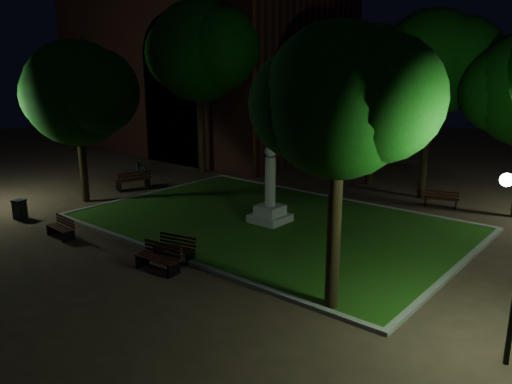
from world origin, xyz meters
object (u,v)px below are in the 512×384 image
(monument, at_px, (270,201))
(bench_west_near, at_px, (62,228))
(bench_near_right, at_px, (159,258))
(bicycle, at_px, (141,166))
(trash_bin, at_px, (20,209))
(bench_left_side, at_px, (133,181))
(bench_far_side, at_px, (441,199))
(bench_near_left, at_px, (175,248))

(monument, xyz_separation_m, bench_west_near, (-5.06, -6.39, -0.59))
(bench_near_right, bearing_deg, bicycle, 138.49)
(bench_near_right, xyz_separation_m, trash_bin, (-8.91, -0.20, 0.01))
(bench_left_side, height_order, bench_far_side, bench_left_side)
(bicycle, bearing_deg, bench_near_left, -108.54)
(bench_west_near, relative_size, bicycle, 0.91)
(monument, height_order, bench_west_near, monument)
(bench_far_side, bearing_deg, bench_west_near, 37.45)
(bench_far_side, bearing_deg, bench_near_right, 55.07)
(bench_near_left, height_order, bench_near_right, bench_near_right)
(bench_near_right, height_order, bench_far_side, bench_near_right)
(bench_near_right, bearing_deg, bench_far_side, 65.79)
(bench_near_left, relative_size, bench_left_side, 0.81)
(bench_west_near, bearing_deg, bench_near_right, 6.81)
(bicycle, bearing_deg, trash_bin, -143.99)
(bench_near_right, bearing_deg, trash_bin, 175.32)
(bench_far_side, relative_size, bicycle, 1.01)
(bicycle, bearing_deg, bench_far_side, -61.73)
(monument, height_order, bench_far_side, monument)
(bench_near_left, relative_size, bicycle, 0.98)
(bench_west_near, height_order, trash_bin, trash_bin)
(monument, bearing_deg, bench_west_near, -128.34)
(bench_left_side, relative_size, bench_far_side, 1.20)
(trash_bin, bearing_deg, bench_west_near, -1.88)
(bench_near_left, bearing_deg, bicycle, 133.67)
(monument, relative_size, bicycle, 2.03)
(bench_near_left, height_order, bench_left_side, bench_left_side)
(trash_bin, bearing_deg, bench_left_side, 94.35)
(bench_left_side, xyz_separation_m, bench_far_side, (13.67, 6.93, -0.08))
(bench_far_side, distance_m, trash_bin, 18.65)
(bench_far_side, xyz_separation_m, trash_bin, (-13.19, -13.18, 0.02))
(bench_near_left, distance_m, bench_left_side, 10.39)
(bench_left_side, xyz_separation_m, trash_bin, (0.48, -6.25, -0.05))
(bench_west_near, height_order, bicycle, bicycle)
(monument, distance_m, bicycle, 12.54)
(bench_near_right, distance_m, bicycle, 15.33)
(bench_left_side, bearing_deg, bench_far_side, 132.45)
(monument, height_order, bench_near_left, monument)
(bench_near_right, xyz_separation_m, bench_west_near, (-5.33, -0.32, -0.04))
(monument, relative_size, bench_far_side, 2.00)
(bench_far_side, bearing_deg, bicycle, -3.05)
(bench_left_side, distance_m, trash_bin, 6.27)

